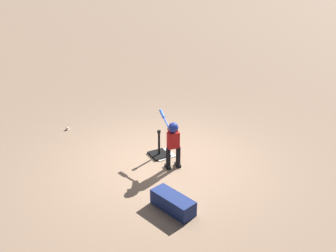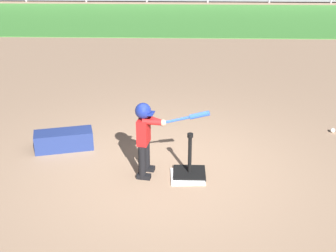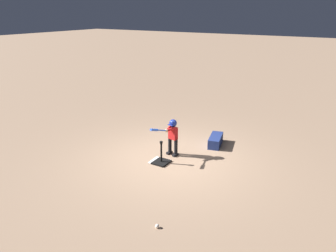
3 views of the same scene
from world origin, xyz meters
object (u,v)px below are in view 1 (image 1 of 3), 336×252
at_px(batting_tee, 159,152).
at_px(equipment_bag, 173,203).
at_px(baseball, 67,128).
at_px(batter_child, 173,139).

height_order(batting_tee, equipment_bag, batting_tee).
bearing_deg(baseball, equipment_bag, -170.57).
xyz_separation_m(batter_child, baseball, (2.86, 1.41, -0.60)).
bearing_deg(batter_child, baseball, 26.24).
xyz_separation_m(baseball, equipment_bag, (-4.14, -0.69, 0.10)).
bearing_deg(baseball, batting_tee, -148.78).
bearing_deg(equipment_bag, batting_tee, -35.56).
xyz_separation_m(batting_tee, baseball, (2.30, 1.39, -0.04)).
bearing_deg(batting_tee, batter_child, -178.28).
relative_size(batting_tee, batter_child, 0.59).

